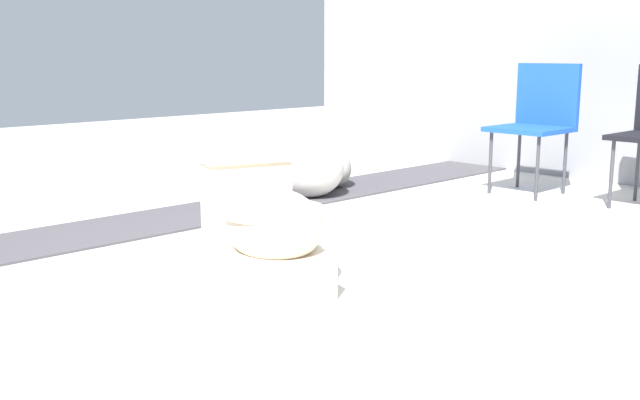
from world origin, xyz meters
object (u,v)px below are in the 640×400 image
at_px(boulder_near, 330,168).
at_px(boulder_far, 307,169).
at_px(toilet, 265,230).
at_px(folding_chair_left, 538,114).

height_order(boulder_near, boulder_far, boulder_far).
bearing_deg(boulder_far, toilet, -47.93).
distance_m(boulder_near, boulder_far, 0.37).
bearing_deg(boulder_near, toilet, -51.06).
relative_size(toilet, folding_chair_left, 0.86).
relative_size(folding_chair_left, boulder_near, 2.24).
height_order(toilet, folding_chair_left, folding_chair_left).
relative_size(toilet, boulder_far, 1.52).
bearing_deg(folding_chair_left, boulder_far, -36.20).
bearing_deg(boulder_far, boulder_near, 113.19).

